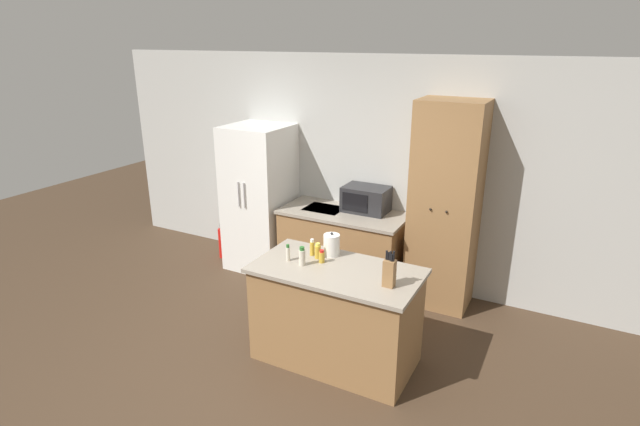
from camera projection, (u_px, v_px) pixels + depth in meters
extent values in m
plane|color=#423021|center=(263.00, 381.00, 4.24)|extent=(14.00, 14.00, 0.00)
cube|color=#B2B2AD|center=(372.00, 171.00, 5.75)|extent=(7.20, 0.06, 2.60)
cube|color=white|center=(260.00, 198.00, 6.14)|extent=(0.72, 0.71, 1.78)
cylinder|color=silver|center=(238.00, 194.00, 5.80)|extent=(0.02, 0.02, 0.30)
cylinder|color=silver|center=(244.00, 195.00, 5.77)|extent=(0.02, 0.02, 0.30)
cube|color=olive|center=(343.00, 249.00, 5.82)|extent=(1.40, 0.66, 0.85)
cube|color=gray|center=(344.00, 213.00, 5.68)|extent=(1.44, 0.70, 0.03)
cube|color=#9EA0A3|center=(324.00, 209.00, 5.78)|extent=(0.44, 0.34, 0.01)
cube|color=olive|center=(445.00, 207.00, 5.17)|extent=(0.67, 0.51, 2.20)
sphere|color=black|center=(430.00, 209.00, 4.97)|extent=(0.02, 0.02, 0.02)
sphere|color=black|center=(446.00, 212.00, 4.90)|extent=(0.02, 0.02, 0.02)
cube|color=olive|center=(336.00, 317.00, 4.40)|extent=(1.38, 0.71, 0.87)
cube|color=gray|center=(336.00, 271.00, 4.25)|extent=(1.44, 0.77, 0.03)
cube|color=#232326|center=(366.00, 199.00, 5.64)|extent=(0.51, 0.34, 0.29)
cube|color=black|center=(355.00, 203.00, 5.52)|extent=(0.30, 0.01, 0.20)
cube|color=olive|center=(389.00, 273.00, 3.91)|extent=(0.09, 0.08, 0.22)
cylinder|color=black|center=(387.00, 255.00, 3.88)|extent=(0.02, 0.02, 0.08)
cylinder|color=black|center=(388.00, 256.00, 3.87)|extent=(0.02, 0.02, 0.06)
cylinder|color=black|center=(390.00, 256.00, 3.87)|extent=(0.02, 0.02, 0.07)
cylinder|color=black|center=(391.00, 256.00, 3.85)|extent=(0.02, 0.02, 0.08)
cylinder|color=black|center=(392.00, 258.00, 3.85)|extent=(0.02, 0.02, 0.06)
cylinder|color=black|center=(394.00, 256.00, 3.84)|extent=(0.02, 0.02, 0.09)
cylinder|color=gold|center=(312.00, 249.00, 4.49)|extent=(0.04, 0.04, 0.13)
cylinder|color=silver|center=(312.00, 241.00, 4.46)|extent=(0.03, 0.03, 0.03)
cylinder|color=gold|center=(318.00, 252.00, 4.43)|extent=(0.06, 0.06, 0.12)
cylinder|color=#E5DB4C|center=(318.00, 245.00, 4.40)|extent=(0.04, 0.04, 0.03)
cylinder|color=gold|center=(322.00, 257.00, 4.35)|extent=(0.05, 0.05, 0.10)
cylinder|color=red|center=(322.00, 251.00, 4.33)|extent=(0.04, 0.04, 0.02)
cylinder|color=beige|center=(302.00, 258.00, 4.29)|extent=(0.06, 0.06, 0.14)
cylinder|color=#286628|center=(302.00, 249.00, 4.26)|extent=(0.04, 0.04, 0.03)
cylinder|color=beige|center=(288.00, 254.00, 4.38)|extent=(0.04, 0.04, 0.12)
cylinder|color=#286628|center=(288.00, 246.00, 4.35)|extent=(0.03, 0.03, 0.03)
cylinder|color=white|center=(332.00, 245.00, 4.48)|extent=(0.15, 0.15, 0.20)
sphere|color=#262628|center=(332.00, 233.00, 4.44)|extent=(0.02, 0.02, 0.02)
cylinder|color=red|center=(223.00, 243.00, 6.57)|extent=(0.10, 0.10, 0.40)
cylinder|color=black|center=(221.00, 226.00, 6.49)|extent=(0.05, 0.05, 0.07)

